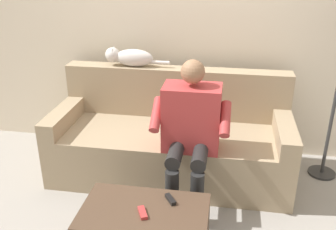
{
  "coord_description": "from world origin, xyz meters",
  "views": [
    {
      "loc": [
        -0.46,
        2.82,
        1.87
      ],
      "look_at": [
        0.0,
        0.04,
        0.64
      ],
      "focal_mm": 40.58,
      "sensor_mm": 36.0,
      "label": 1
    }
  ],
  "objects_px": {
    "cat_on_backrest": "(129,57)",
    "remote_red": "(143,213)",
    "couch": "(171,140)",
    "person_solo_seated": "(191,126)",
    "remote_black": "(170,199)"
  },
  "relations": [
    {
      "from": "cat_on_backrest",
      "to": "remote_red",
      "type": "height_order",
      "value": "cat_on_backrest"
    },
    {
      "from": "couch",
      "to": "remote_red",
      "type": "relative_size",
      "value": 17.34
    },
    {
      "from": "cat_on_backrest",
      "to": "remote_red",
      "type": "distance_m",
      "value": 1.59
    },
    {
      "from": "couch",
      "to": "person_solo_seated",
      "type": "relative_size",
      "value": 1.77
    },
    {
      "from": "cat_on_backrest",
      "to": "remote_black",
      "type": "distance_m",
      "value": 1.5
    },
    {
      "from": "couch",
      "to": "person_solo_seated",
      "type": "height_order",
      "value": "person_solo_seated"
    },
    {
      "from": "cat_on_backrest",
      "to": "remote_black",
      "type": "relative_size",
      "value": 5.32
    },
    {
      "from": "couch",
      "to": "remote_black",
      "type": "distance_m",
      "value": 0.99
    },
    {
      "from": "remote_red",
      "to": "person_solo_seated",
      "type": "bearing_deg",
      "value": 139.75
    },
    {
      "from": "couch",
      "to": "remote_red",
      "type": "height_order",
      "value": "couch"
    },
    {
      "from": "couch",
      "to": "person_solo_seated",
      "type": "bearing_deg",
      "value": 117.13
    },
    {
      "from": "couch",
      "to": "remote_black",
      "type": "bearing_deg",
      "value": 98.58
    },
    {
      "from": "remote_red",
      "to": "remote_black",
      "type": "bearing_deg",
      "value": 113.08
    },
    {
      "from": "couch",
      "to": "remote_red",
      "type": "xyz_separation_m",
      "value": [
        -0.0,
        1.13,
        0.08
      ]
    },
    {
      "from": "couch",
      "to": "cat_on_backrest",
      "type": "height_order",
      "value": "cat_on_backrest"
    }
  ]
}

